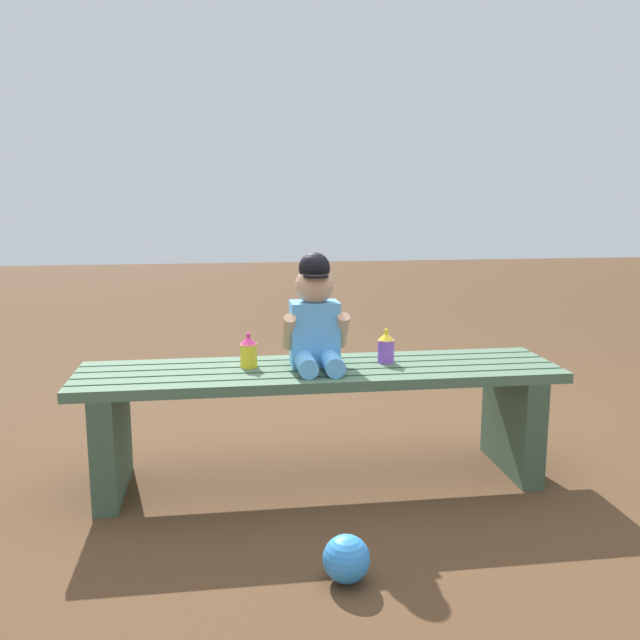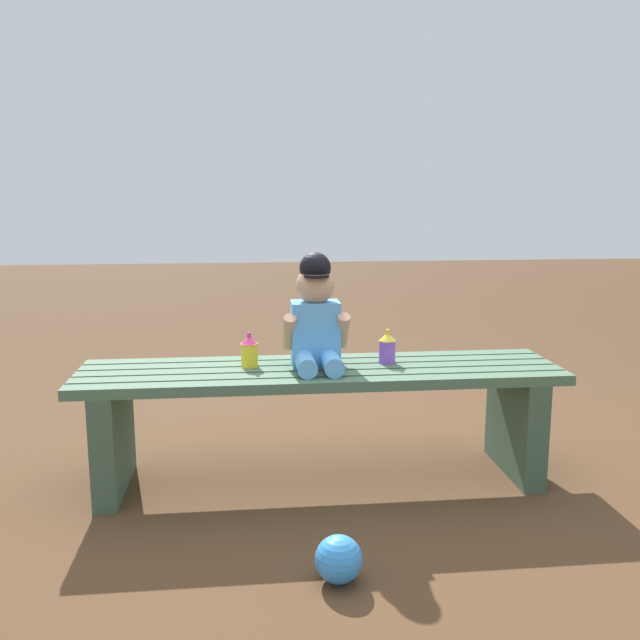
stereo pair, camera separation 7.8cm
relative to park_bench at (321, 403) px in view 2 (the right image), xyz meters
name	(u,v)px [view 2 (the right image)]	position (x,y,z in m)	size (l,w,h in m)	color
ground_plane	(321,479)	(0.00, 0.00, -0.29)	(16.00, 16.00, 0.00)	#4C331E
park_bench	(321,403)	(0.00, 0.00, 0.00)	(1.70, 0.41, 0.42)	#47664C
child_figure	(316,317)	(-0.01, 0.02, 0.31)	(0.23, 0.27, 0.40)	#59A5E5
sippy_cup_left	(249,351)	(-0.25, 0.04, 0.19)	(0.06, 0.06, 0.12)	yellow
sippy_cup_right	(387,347)	(0.25, 0.04, 0.19)	(0.06, 0.06, 0.12)	#8C4CCC
toy_ball	(339,559)	(-0.02, -0.67, -0.22)	(0.13, 0.13, 0.13)	#338CE5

